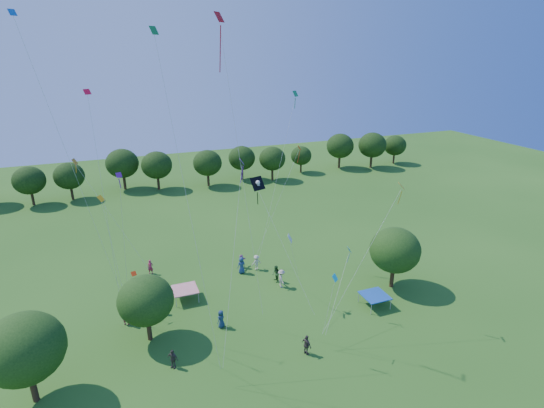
{
  "coord_description": "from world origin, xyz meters",
  "views": [
    {
      "loc": [
        -10.43,
        -12.72,
        21.5
      ],
      "look_at": [
        0.0,
        14.0,
        11.0
      ],
      "focal_mm": 28.0,
      "sensor_mm": 36.0,
      "label": 1
    }
  ],
  "objects": [
    {
      "name": "small_kite_2",
      "position": [
        -12.77,
        29.13,
        9.93
      ],
      "size": [
        5.55,
        4.31,
        10.62
      ],
      "color": "orange"
    },
    {
      "name": "near_tree_east",
      "position": [
        13.22,
        16.28,
        3.88
      ],
      "size": [
        4.71,
        4.71,
        6.01
      ],
      "color": "#422B19",
      "rests_on": "ground"
    },
    {
      "name": "crowd_person_10",
      "position": [
        -8.11,
        12.74,
        0.75
      ],
      "size": [
        0.92,
        0.9,
        1.5
      ],
      "primitive_type": "imported",
      "rotation": [
        0.0,
        0.0,
        5.53
      ],
      "color": "#3E3731",
      "rests_on": "ground"
    },
    {
      "name": "small_kite_10",
      "position": [
        8.88,
        12.09,
        10.03
      ],
      "size": [
        7.49,
        1.98,
        10.64
      ],
      "color": "#C37C11"
    },
    {
      "name": "small_kite_13",
      "position": [
        -2.89,
        12.94,
        11.38
      ],
      "size": [
        3.07,
        4.1,
        13.31
      ],
      "color": "#751998"
    },
    {
      "name": "small_kite_3",
      "position": [
        7.01,
        27.24,
        14.2
      ],
      "size": [
        5.78,
        3.97,
        16.21
      ],
      "color": "#188843"
    },
    {
      "name": "crowd_person_9",
      "position": [
        2.24,
        24.19,
        0.8
      ],
      "size": [
        1.08,
        0.55,
        1.61
      ],
      "primitive_type": "imported",
      "rotation": [
        0.0,
        0.0,
        3.22
      ],
      "color": "beige",
      "rests_on": "ground"
    },
    {
      "name": "crowd_person_12",
      "position": [
        -3.67,
        16.05,
        0.78
      ],
      "size": [
        0.87,
        0.79,
        1.56
      ],
      "primitive_type": "imported",
      "rotation": [
        0.0,
        0.0,
        3.78
      ],
      "color": "#1A304D",
      "rests_on": "ground"
    },
    {
      "name": "near_tree_west",
      "position": [
        -16.91,
        12.91,
        4.09
      ],
      "size": [
        4.94,
        4.94,
        6.32
      ],
      "color": "#422B19",
      "rests_on": "ground"
    },
    {
      "name": "crowd_person_8",
      "position": [
        3.19,
        21.13,
        0.86
      ],
      "size": [
        0.47,
        0.86,
        1.73
      ],
      "primitive_type": "imported",
      "rotation": [
        0.0,
        0.0,
        4.7
      ],
      "color": "#2E5B27",
      "rests_on": "ground"
    },
    {
      "name": "crowd_person_4",
      "position": [
        1.41,
        10.53,
        0.82
      ],
      "size": [
        0.7,
        1.05,
        1.65
      ],
      "primitive_type": "imported",
      "rotation": [
        0.0,
        0.0,
        1.87
      ],
      "color": "#443936",
      "rests_on": "ground"
    },
    {
      "name": "small_kite_9",
      "position": [
        -9.93,
        20.18,
        3.79
      ],
      "size": [
        0.91,
        0.68,
        2.96
      ],
      "color": "red"
    },
    {
      "name": "tent_blue",
      "position": [
        9.81,
        14.11,
        1.04
      ],
      "size": [
        2.2,
        2.2,
        1.1
      ],
      "color": "#1949A3",
      "rests_on": "ground"
    },
    {
      "name": "small_kite_11",
      "position": [
        -6.74,
        12.4,
        16.45
      ],
      "size": [
        2.26,
        3.81,
        21.42
      ],
      "color": "#15782C"
    },
    {
      "name": "crowd_person_7",
      "position": [
        -10.92,
        19.22,
        0.85
      ],
      "size": [
        0.74,
        0.62,
        1.71
      ],
      "primitive_type": "imported",
      "rotation": [
        0.0,
        0.0,
        2.75
      ],
      "color": "maroon",
      "rests_on": "ground"
    },
    {
      "name": "crowd_person_11",
      "position": [
        0.91,
        25.11,
        0.74
      ],
      "size": [
        1.28,
        1.38,
        1.49
      ],
      "primitive_type": "imported",
      "rotation": [
        0.0,
        0.0,
        0.86
      ],
      "color": "#91547D",
      "rests_on": "ground"
    },
    {
      "name": "pirate_kite",
      "position": [
        0.87,
        19.31,
        10.72
      ],
      "size": [
        3.2,
        6.86,
        10.08
      ],
      "color": "black"
    },
    {
      "name": "crowd_person_0",
      "position": [
        -9.77,
        20.39,
        0.81
      ],
      "size": [
        0.84,
        0.52,
        1.62
      ],
      "primitive_type": "imported",
      "rotation": [
        0.0,
        0.0,
        3.26
      ],
      "color": "navy",
      "rests_on": "ground"
    },
    {
      "name": "crowd_person_6",
      "position": [
        0.57,
        24.01,
        0.88
      ],
      "size": [
        0.95,
        0.64,
        1.76
      ],
      "primitive_type": "imported",
      "rotation": [
        0.0,
        0.0,
        3.36
      ],
      "color": "navy",
      "rests_on": "ground"
    },
    {
      "name": "crowd_person_5",
      "position": [
        -8.95,
        23.27,
        0.83
      ],
      "size": [
        0.81,
        1.63,
        1.67
      ],
      "primitive_type": "imported",
      "rotation": [
        0.0,
        0.0,
        4.88
      ],
      "color": "#905473",
      "rests_on": "ground"
    },
    {
      "name": "small_kite_0",
      "position": [
        5.89,
        24.05,
        10.3
      ],
      "size": [
        4.38,
        1.14,
        11.48
      ],
      "color": "red"
    },
    {
      "name": "small_kite_6",
      "position": [
        2.93,
        17.14,
        6.11
      ],
      "size": [
        2.14,
        2.32,
        5.55
      ],
      "color": "silver"
    },
    {
      "name": "small_kite_7",
      "position": [
        3.41,
        10.52,
        5.55
      ],
      "size": [
        0.94,
        0.56,
        5.02
      ],
      "color": "#0EC2D6"
    },
    {
      "name": "small_kite_5",
      "position": [
        -10.19,
        17.55,
        10.21
      ],
      "size": [
        0.72,
        3.06,
        12.34
      ],
      "color": "#6B1688"
    },
    {
      "name": "tent_red_stripe",
      "position": [
        -5.64,
        21.24,
        1.04
      ],
      "size": [
        2.2,
        2.2,
        1.1
      ],
      "color": "red",
      "rests_on": "ground"
    },
    {
      "name": "small_kite_4",
      "position": [
        -13.38,
        18.44,
        16.1
      ],
      "size": [
        4.24,
        2.11,
        22.4
      ],
      "color": "blue"
    },
    {
      "name": "crowd_person_13",
      "position": [
        -8.07,
        27.24,
        0.75
      ],
      "size": [
        0.64,
        0.51,
        1.51
      ],
      "primitive_type": "imported",
      "rotation": [
        0.0,
        0.0,
        5.99
      ],
      "color": "#9E1C41",
      "rests_on": "ground"
    },
    {
      "name": "crowd_person_2",
      "position": [
        -8.18,
        19.97,
        0.78
      ],
      "size": [
        0.82,
        0.85,
        1.55
      ],
      "primitive_type": "imported",
      "rotation": [
        0.0,
        0.0,
        2.29
      ],
      "color": "#235232",
      "rests_on": "ground"
    },
    {
      "name": "near_tree_north",
      "position": [
        -9.3,
        16.58,
        3.56
      ],
      "size": [
        4.25,
        4.25,
        5.48
      ],
      "color": "#422B19",
      "rests_on": "ground"
    },
    {
      "name": "crowd_person_1",
      "position": [
        -9.06,
        21.55,
        0.87
      ],
      "size": [
        0.72,
        0.77,
        1.73
      ],
      "primitive_type": "imported",
      "rotation": [
        0.0,
        0.0,
        2.22
      ],
      "color": "maroon",
      "rests_on": "ground"
    },
    {
      "name": "treeline",
      "position": [
        -1.73,
        55.43,
        4.09
      ],
      "size": [
        88.01,
        8.77,
        6.77
      ],
      "color": "#422B19",
      "rests_on": "ground"
    },
    {
      "name": "crowd_person_3",
      "position": [
        3.33,
        20.05,
        0.91
      ],
      "size": [
        0.66,
        1.24,
        1.82
      ],
      "primitive_type": "imported",
      "rotation": [
        0.0,
        0.0,
        1.46
      ],
      "color": "#AD9F8A",
      "rests_on": "ground"
    },
    {
      "name": "small_kite_8",
      "position": [
        -11.31,
        19.72,
        13.64
      ],
      "size": [
        0.53,
        0.46,
        17.63
      ],
      "color": "red"
    },
    {
      "name": "small_kite_1",
      "position": [
        -11.36,
        20.0,
        9.19
      ],
      "size": [
        1.07,
        0.63,
        9.82
      ],
      "color": "#FFA70D"
    },
    {
      "name": "red_high_kite",
      "position": [
        -2.43,
        15.93,
        19.44
      ],
      "size": [
        2.68,
        1.86,
        22.47
      ],
      "color": "red"
    },
    {
      "name": "small_kite_12",
      "position": [
        6.19,
        13.44,
        5.37
      ],
      "size": [
        3.91,
        3.64,
        5.1
      ],
      "color": "#1261B7"
    }
  ]
}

